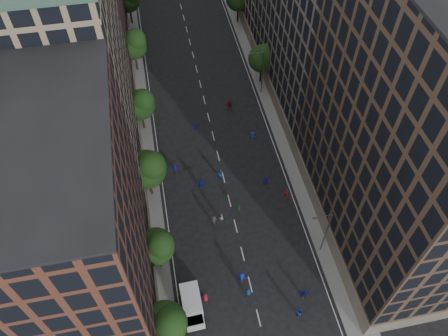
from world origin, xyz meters
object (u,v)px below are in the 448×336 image
(streetlamp_near, at_px, (325,231))
(skater_2, at_px, (299,312))
(skater_1, at_px, (248,293))
(cargo_van, at_px, (192,305))
(skater_0, at_px, (197,289))
(streetlamp_far, at_px, (262,70))

(streetlamp_near, distance_m, skater_2, 10.65)
(streetlamp_near, relative_size, skater_1, 4.90)
(skater_2, bearing_deg, cargo_van, 0.94)
(cargo_van, relative_size, skater_0, 2.89)
(streetlamp_far, distance_m, skater_2, 41.70)
(streetlamp_near, bearing_deg, skater_1, -158.10)
(skater_0, relative_size, skater_1, 1.01)
(streetlamp_far, height_order, skater_0, streetlamp_far)
(skater_1, bearing_deg, skater_0, 6.71)
(skater_0, height_order, skater_1, skater_0)
(streetlamp_far, bearing_deg, skater_0, -115.91)
(streetlamp_far, bearing_deg, skater_1, -106.41)
(skater_0, distance_m, skater_1, 6.55)
(streetlamp_far, bearing_deg, cargo_van, -115.70)
(skater_0, height_order, skater_2, skater_0)
(cargo_van, distance_m, skater_2, 13.22)
(skater_1, distance_m, skater_2, 6.70)
(streetlamp_far, distance_m, skater_1, 39.25)
(streetlamp_near, distance_m, cargo_van, 19.24)
(streetlamp_near, height_order, skater_2, streetlamp_near)
(skater_0, bearing_deg, cargo_van, 78.12)
(skater_0, relative_size, skater_2, 1.00)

